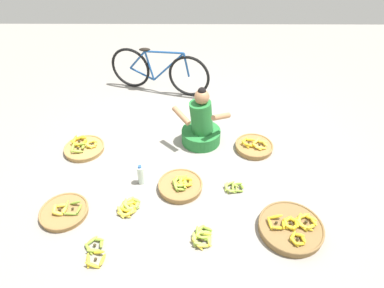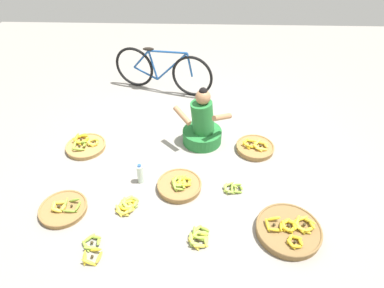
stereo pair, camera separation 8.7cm
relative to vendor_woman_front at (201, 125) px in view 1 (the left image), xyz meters
The scene contains 13 objects.
ground_plane 0.41m from the vendor_woman_front, 111.55° to the right, with size 10.00×10.00×0.00m, color gray.
vendor_woman_front is the anchor object (origin of this frame).
bicycle_leaning 1.53m from the vendor_woman_front, 115.88° to the left, with size 1.64×0.54×0.73m.
banana_basket_front_center 1.56m from the vendor_woman_front, behind, with size 0.52×0.52×0.14m.
banana_basket_near_bicycle 1.94m from the vendor_woman_front, 139.37° to the right, with size 0.51×0.51×0.13m.
banana_basket_back_right 0.93m from the vendor_woman_front, 105.75° to the right, with size 0.51×0.51×0.14m.
banana_basket_near_vendor 0.75m from the vendor_woman_front, 12.71° to the right, with size 0.50×0.50×0.14m.
banana_basket_mid_right 1.71m from the vendor_woman_front, 58.78° to the right, with size 0.65×0.65×0.15m.
loose_bananas_back_center 2.01m from the vendor_woman_front, 120.89° to the right, with size 0.24×0.35×0.09m.
loose_bananas_front_right 0.99m from the vendor_woman_front, 67.71° to the right, with size 0.23×0.19×0.08m.
loose_bananas_mid_left 1.44m from the vendor_woman_front, 123.71° to the right, with size 0.27×0.31×0.10m.
loose_bananas_front_left 1.57m from the vendor_woman_front, 90.25° to the right, with size 0.24×0.30×0.10m.
water_bottle 1.06m from the vendor_woman_front, 131.98° to the right, with size 0.08×0.08×0.26m.
Camera 1 is at (0.02, -3.18, 2.74)m, focal length 30.49 mm.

